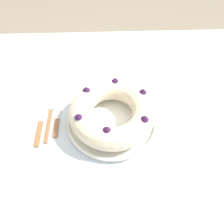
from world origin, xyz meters
The scene contains 8 objects.
ground_plane centered at (0.00, 0.00, 0.00)m, with size 8.00×8.00×0.00m, color gray.
dining_table centered at (0.00, 0.00, 0.66)m, with size 1.58×1.23×0.73m.
serving_dish centered at (-0.01, -0.01, 0.74)m, with size 0.34×0.34×0.03m.
bundt_cake centered at (-0.01, -0.01, 0.79)m, with size 0.31×0.31×0.10m.
fork centered at (-0.25, 0.03, 0.73)m, with size 0.02×0.21×0.01m.
serving_knife centered at (-0.28, 0.00, 0.73)m, with size 0.02×0.24×0.01m.
cake_knife centered at (-0.22, 0.01, 0.73)m, with size 0.02×0.18×0.01m.
napkin centered at (0.25, -0.05, 0.73)m, with size 0.12×0.09×0.00m, color white.
Camera 1 is at (-0.03, -0.49, 1.42)m, focal length 35.00 mm.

